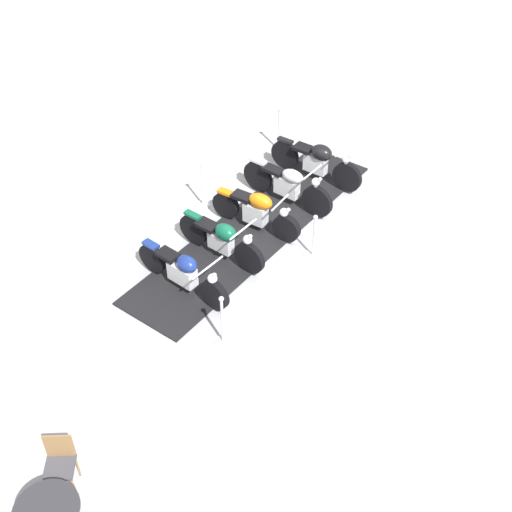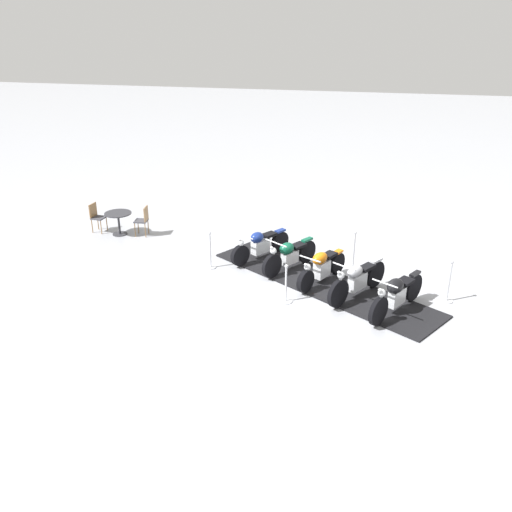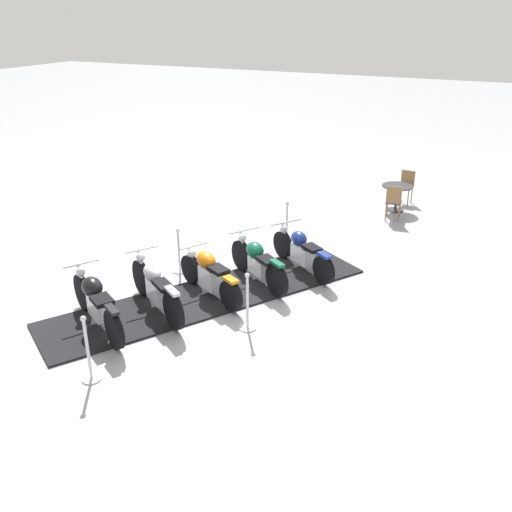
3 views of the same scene
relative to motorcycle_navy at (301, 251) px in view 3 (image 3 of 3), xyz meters
name	(u,v)px [view 3 (image 3 of 3)]	position (x,y,z in m)	size (l,w,h in m)	color
ground_plane	(211,297)	(1.19, 1.94, -0.47)	(80.00, 80.00, 0.00)	#A8AAB2
display_platform	(210,296)	(1.19, 1.94, -0.45)	(6.76, 1.57, 0.04)	black
motorcycle_navy	(301,251)	(0.00, 0.00, 0.00)	(1.89, 1.40, 0.91)	black
motorcycle_forest	(257,261)	(0.61, 0.96, 0.03)	(1.81, 1.27, 0.98)	black
motorcycle_copper	(209,274)	(1.22, 1.93, 0.03)	(1.91, 1.11, 0.89)	black
motorcycle_chrome	(155,287)	(1.82, 2.89, 0.05)	(1.98, 1.34, 1.05)	black
motorcycle_black	(96,301)	(2.44, 3.85, 0.07)	(2.07, 1.28, 1.02)	black
stanchion_left_rear	(89,359)	(1.51, 5.14, -0.08)	(0.31, 0.31, 1.14)	silver
stanchion_left_mid	(247,311)	(-0.02, 2.71, -0.10)	(0.32, 0.32, 1.11)	silver
stanchion_right_front	(287,230)	(0.87, -1.25, -0.09)	(0.31, 0.31, 1.10)	silver
stanchion_right_mid	(179,259)	(2.40, 1.18, -0.17)	(0.35, 0.35, 1.02)	silver
cafe_table	(397,192)	(-0.98, -4.91, 0.09)	(0.87, 0.87, 0.74)	#2D2D33
cafe_chair_near_table	(394,200)	(-1.07, -4.09, 0.10)	(0.44, 0.44, 0.98)	olive
cafe_chair_across_table	(406,185)	(-1.06, -5.73, 0.09)	(0.44, 0.44, 0.96)	olive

